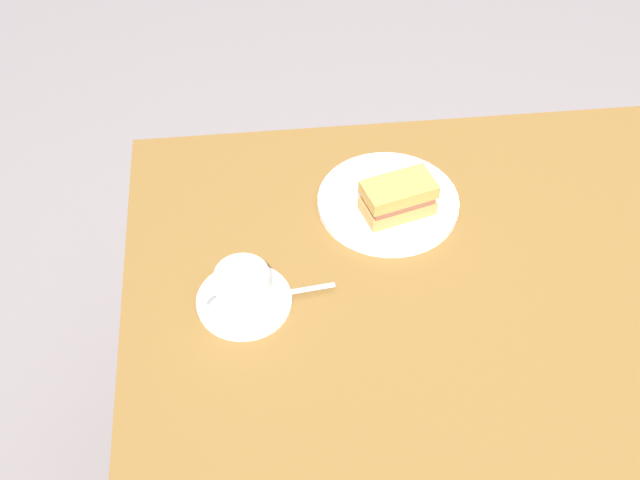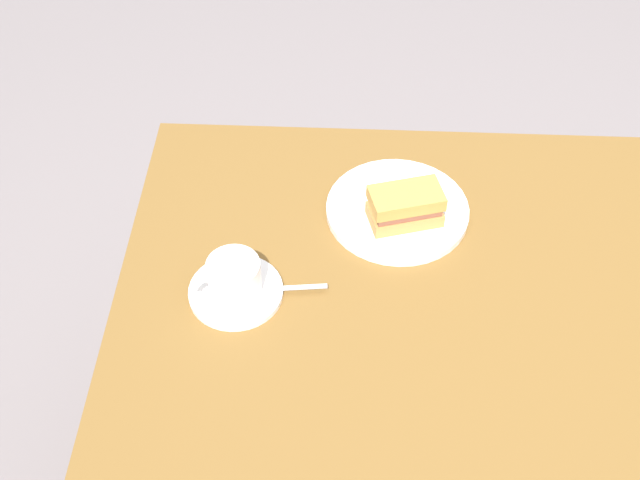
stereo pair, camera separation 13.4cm
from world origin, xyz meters
TOP-DOWN VIEW (x-y plane):
  - dining_table at (0.00, 0.00)m, footprint 1.16×0.80m
  - sandwich_plate at (-0.14, 0.19)m, footprint 0.24×0.24m
  - sandwich_front at (-0.13, 0.16)m, footprint 0.13×0.09m
  - coffee_saucer at (-0.39, -0.00)m, footprint 0.15×0.15m
  - coffee_cup at (-0.39, -0.00)m, footprint 0.11×0.08m
  - spoon at (-0.31, 0.00)m, footprint 0.10×0.02m

SIDE VIEW (x-z plane):
  - dining_table at x=0.00m, z-range 0.28..1.01m
  - coffee_saucer at x=-0.39m, z-range 0.73..0.74m
  - sandwich_plate at x=-0.14m, z-range 0.73..0.75m
  - spoon at x=-0.31m, z-range 0.74..0.75m
  - coffee_cup at x=-0.39m, z-range 0.74..0.80m
  - sandwich_front at x=-0.13m, z-range 0.75..0.81m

